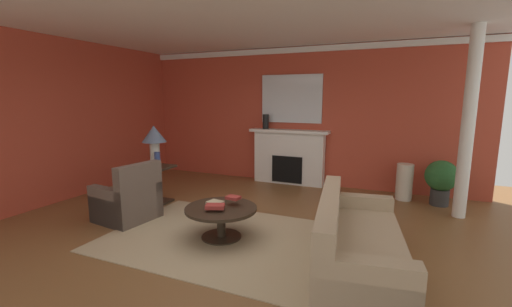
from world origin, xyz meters
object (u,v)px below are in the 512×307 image
coffee_table (221,215)px  vase_on_side_table (157,160)px  table_lamp (154,138)px  potted_plant (441,179)px  mantel_mirror (291,99)px  sofa (356,246)px  fireplace (289,158)px  side_table (156,182)px  armchair_near_window (128,201)px  vase_tall_corner (404,182)px  vase_mantel_left (266,122)px

coffee_table → vase_on_side_table: 1.97m
table_lamp → potted_plant: bearing=21.7°
coffee_table → vase_on_side_table: size_ratio=3.41×
mantel_mirror → sofa: 4.34m
coffee_table → potted_plant: 4.12m
coffee_table → table_lamp: bearing=154.1°
fireplace → sofa: (1.88, -3.44, -0.29)m
coffee_table → side_table: side_table is taller
potted_plant → sofa: bearing=-110.6°
armchair_near_window → potted_plant: 5.47m
armchair_near_window → vase_tall_corner: (4.08, 2.92, 0.04)m
vase_tall_corner → vase_on_side_table: 4.66m
armchair_near_window → side_table: armchair_near_window is taller
mantel_mirror → armchair_near_window: size_ratio=1.47×
sofa → potted_plant: (1.14, 3.03, 0.19)m
vase_tall_corner → vase_mantel_left: vase_mantel_left is taller
fireplace → side_table: 2.97m
side_table → vase_on_side_table: bearing=-38.7°
fireplace → vase_tall_corner: fireplace is taller
armchair_near_window → vase_on_side_table: size_ratio=3.23×
mantel_mirror → vase_tall_corner: mantel_mirror is taller
fireplace → coffee_table: fireplace is taller
sofa → table_lamp: (-3.71, 1.10, 0.93)m
fireplace → vase_mantel_left: bearing=-174.8°
mantel_mirror → side_table: 3.42m
sofa → vase_on_side_table: (-3.56, 0.98, 0.55)m
sofa → side_table: sofa is taller
sofa → armchair_near_window: (-3.54, 0.22, 0.01)m
vase_on_side_table → potted_plant: bearing=23.6°
side_table → vase_mantel_left: vase_mantel_left is taller
mantel_mirror → vase_on_side_table: 3.26m
side_table → potted_plant: 5.22m
table_lamp → vase_tall_corner: bearing=25.6°
armchair_near_window → vase_mantel_left: (1.11, 3.17, 1.10)m
side_table → table_lamp: bearing=180.0°
fireplace → vase_on_side_table: 2.99m
vase_mantel_left → vase_on_side_table: bearing=-115.1°
side_table → vase_tall_corner: size_ratio=1.00×
vase_on_side_table → armchair_near_window: bearing=-88.6°
sofa → vase_tall_corner: size_ratio=3.15×
vase_tall_corner → table_lamp: bearing=-154.4°
fireplace → vase_mantel_left: 0.99m
armchair_near_window → sofa: bearing=-3.5°
fireplace → table_lamp: 3.04m
armchair_near_window → vase_tall_corner: armchair_near_window is taller
vase_tall_corner → vase_on_side_table: vase_on_side_table is taller
coffee_table → vase_mantel_left: 3.43m
table_lamp → vase_on_side_table: size_ratio=2.55×
table_lamp → vase_on_side_table: 0.42m
fireplace → coffee_table: (0.05, -3.25, -0.25)m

